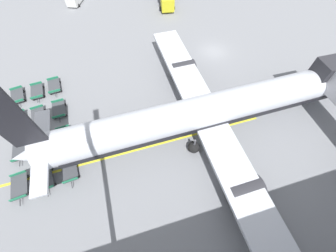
{
  "coord_description": "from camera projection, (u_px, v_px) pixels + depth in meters",
  "views": [
    {
      "loc": [
        25.32,
        -15.3,
        21.24
      ],
      "look_at": [
        12.61,
        -11.53,
        1.24
      ],
      "focal_mm": 22.0,
      "sensor_mm": 36.0,
      "label": 1
    }
  ],
  "objects": [
    {
      "name": "ground_plane",
      "position": [
        214.0,
        52.0,
        33.52
      ],
      "size": [
        500.0,
        500.0,
        0.0
      ],
      "primitive_type": "plane",
      "color": "gray"
    },
    {
      "name": "airplane",
      "position": [
        215.0,
        110.0,
        23.19
      ],
      "size": [
        33.61,
        43.08,
        12.7
      ],
      "color": "silver",
      "rests_on": "ground_plane"
    },
    {
      "name": "baggage_dolly_row_near_col_a",
      "position": [
        18.0,
        96.0,
        27.59
      ],
      "size": [
        3.52,
        1.96,
        0.92
      ],
      "color": "#424449",
      "rests_on": "ground_plane"
    },
    {
      "name": "baggage_dolly_row_near_col_b",
      "position": [
        18.0,
        121.0,
        25.35
      ],
      "size": [
        3.48,
        1.78,
        0.92
      ],
      "color": "#424449",
      "rests_on": "ground_plane"
    },
    {
      "name": "baggage_dolly_row_near_col_c",
      "position": [
        20.0,
        150.0,
        23.12
      ],
      "size": [
        3.48,
        1.77,
        0.92
      ],
      "color": "#424449",
      "rests_on": "ground_plane"
    },
    {
      "name": "baggage_dolly_row_near_col_d",
      "position": [
        20.0,
        186.0,
        20.85
      ],
      "size": [
        3.5,
        1.86,
        0.92
      ],
      "color": "#424449",
      "rests_on": "ground_plane"
    },
    {
      "name": "baggage_dolly_row_mid_a_col_a",
      "position": [
        37.0,
        92.0,
        28.03
      ],
      "size": [
        3.49,
        1.83,
        0.92
      ],
      "color": "#424449",
      "rests_on": "ground_plane"
    },
    {
      "name": "baggage_dolly_row_mid_a_col_b",
      "position": [
        38.0,
        116.0,
        25.74
      ],
      "size": [
        3.51,
        1.9,
        0.92
      ],
      "color": "#424449",
      "rests_on": "ground_plane"
    },
    {
      "name": "baggage_dolly_row_mid_a_col_c",
      "position": [
        40.0,
        143.0,
        23.58
      ],
      "size": [
        3.5,
        1.86,
        0.92
      ],
      "color": "#424449",
      "rests_on": "ground_plane"
    },
    {
      "name": "baggage_dolly_row_mid_a_col_d",
      "position": [
        45.0,
        178.0,
        21.32
      ],
      "size": [
        3.52,
        1.98,
        0.92
      ],
      "color": "#424449",
      "rests_on": "ground_plane"
    },
    {
      "name": "baggage_dolly_row_mid_b_col_a",
      "position": [
        54.0,
        86.0,
        28.6
      ],
      "size": [
        3.5,
        1.84,
        0.92
      ],
      "color": "#424449",
      "rests_on": "ground_plane"
    },
    {
      "name": "baggage_dolly_row_mid_b_col_b",
      "position": [
        59.0,
        110.0,
        26.3
      ],
      "size": [
        3.48,
        1.77,
        0.92
      ],
      "color": "#424449",
      "rests_on": "ground_plane"
    },
    {
      "name": "baggage_dolly_row_mid_b_col_c",
      "position": [
        64.0,
        137.0,
        24.02
      ],
      "size": [
        3.49,
        1.81,
        0.92
      ],
      "color": "#424449",
      "rests_on": "ground_plane"
    },
    {
      "name": "baggage_dolly_row_mid_b_col_d",
      "position": [
        70.0,
        170.0,
        21.82
      ],
      "size": [
        3.49,
        1.82,
        0.92
      ],
      "color": "#424449",
      "rests_on": "ground_plane"
    },
    {
      "name": "stand_guidance_stripe",
      "position": [
        140.0,
        149.0,
        23.72
      ],
      "size": [
        0.53,
        30.33,
        0.01
      ],
      "color": "yellow",
      "rests_on": "ground_plane"
    }
  ]
}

